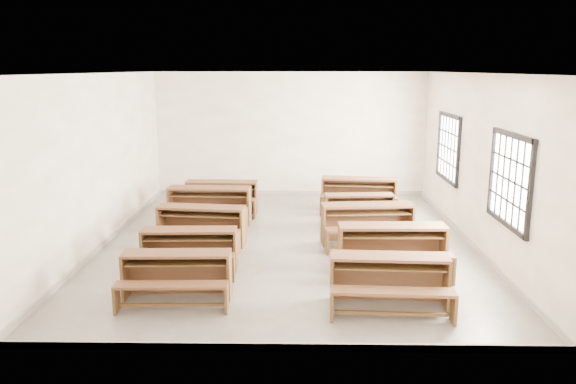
{
  "coord_description": "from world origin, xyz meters",
  "views": [
    {
      "loc": [
        0.17,
        -10.34,
        3.29
      ],
      "look_at": [
        0.0,
        0.0,
        1.0
      ],
      "focal_mm": 35.0,
      "sensor_mm": 36.0,
      "label": 1
    }
  ],
  "objects_px": {
    "desk_set_2": "(201,223)",
    "desk_set_8": "(359,207)",
    "desk_set_6": "(392,245)",
    "desk_set_5": "(389,278)",
    "desk_set_0": "(177,273)",
    "desk_set_4": "(222,195)",
    "desk_set_1": "(189,247)",
    "desk_set_9": "(359,192)",
    "desk_set_3": "(209,203)",
    "desk_set_7": "(368,221)"
  },
  "relations": [
    {
      "from": "desk_set_3",
      "to": "desk_set_6",
      "type": "relative_size",
      "value": 1.02
    },
    {
      "from": "desk_set_5",
      "to": "desk_set_6",
      "type": "bearing_deg",
      "value": 81.84
    },
    {
      "from": "desk_set_5",
      "to": "desk_set_9",
      "type": "bearing_deg",
      "value": 91.36
    },
    {
      "from": "desk_set_0",
      "to": "desk_set_3",
      "type": "height_order",
      "value": "desk_set_3"
    },
    {
      "from": "desk_set_2",
      "to": "desk_set_4",
      "type": "bearing_deg",
      "value": 94.65
    },
    {
      "from": "desk_set_0",
      "to": "desk_set_1",
      "type": "height_order",
      "value": "desk_set_1"
    },
    {
      "from": "desk_set_3",
      "to": "desk_set_7",
      "type": "height_order",
      "value": "desk_set_3"
    },
    {
      "from": "desk_set_4",
      "to": "desk_set_6",
      "type": "xyz_separation_m",
      "value": [
        3.31,
        -3.83,
        0.03
      ]
    },
    {
      "from": "desk_set_4",
      "to": "desk_set_5",
      "type": "distance_m",
      "value": 6.03
    },
    {
      "from": "desk_set_6",
      "to": "desk_set_7",
      "type": "distance_m",
      "value": 1.5
    },
    {
      "from": "desk_set_4",
      "to": "desk_set_6",
      "type": "height_order",
      "value": "desk_set_6"
    },
    {
      "from": "desk_set_3",
      "to": "desk_set_4",
      "type": "xyz_separation_m",
      "value": [
        0.15,
        0.94,
        -0.03
      ]
    },
    {
      "from": "desk_set_1",
      "to": "desk_set_7",
      "type": "bearing_deg",
      "value": 23.39
    },
    {
      "from": "desk_set_6",
      "to": "desk_set_5",
      "type": "bearing_deg",
      "value": -101.92
    },
    {
      "from": "desk_set_3",
      "to": "desk_set_9",
      "type": "relative_size",
      "value": 0.99
    },
    {
      "from": "desk_set_3",
      "to": "desk_set_5",
      "type": "bearing_deg",
      "value": -51.08
    },
    {
      "from": "desk_set_1",
      "to": "desk_set_6",
      "type": "xyz_separation_m",
      "value": [
        3.34,
        -0.01,
        0.05
      ]
    },
    {
      "from": "desk_set_0",
      "to": "desk_set_2",
      "type": "height_order",
      "value": "desk_set_2"
    },
    {
      "from": "desk_set_0",
      "to": "desk_set_5",
      "type": "bearing_deg",
      "value": -5.6
    },
    {
      "from": "desk_set_2",
      "to": "desk_set_7",
      "type": "distance_m",
      "value": 3.16
    },
    {
      "from": "desk_set_3",
      "to": "desk_set_5",
      "type": "relative_size",
      "value": 1.07
    },
    {
      "from": "desk_set_7",
      "to": "desk_set_1",
      "type": "bearing_deg",
      "value": -159.3
    },
    {
      "from": "desk_set_9",
      "to": "desk_set_2",
      "type": "bearing_deg",
      "value": -135.13
    },
    {
      "from": "desk_set_2",
      "to": "desk_set_8",
      "type": "bearing_deg",
      "value": 31.46
    },
    {
      "from": "desk_set_0",
      "to": "desk_set_5",
      "type": "distance_m",
      "value": 3.03
    },
    {
      "from": "desk_set_4",
      "to": "desk_set_9",
      "type": "bearing_deg",
      "value": 4.43
    },
    {
      "from": "desk_set_2",
      "to": "desk_set_8",
      "type": "xyz_separation_m",
      "value": [
        3.15,
        1.48,
        -0.05
      ]
    },
    {
      "from": "desk_set_5",
      "to": "desk_set_6",
      "type": "relative_size",
      "value": 0.96
    },
    {
      "from": "desk_set_5",
      "to": "desk_set_8",
      "type": "relative_size",
      "value": 1.12
    },
    {
      "from": "desk_set_0",
      "to": "desk_set_2",
      "type": "distance_m",
      "value": 2.57
    },
    {
      "from": "desk_set_5",
      "to": "desk_set_4",
      "type": "bearing_deg",
      "value": 123.13
    },
    {
      "from": "desk_set_2",
      "to": "desk_set_8",
      "type": "distance_m",
      "value": 3.48
    },
    {
      "from": "desk_set_3",
      "to": "desk_set_6",
      "type": "height_order",
      "value": "desk_set_3"
    },
    {
      "from": "desk_set_9",
      "to": "desk_set_1",
      "type": "bearing_deg",
      "value": -122.92
    },
    {
      "from": "desk_set_9",
      "to": "desk_set_0",
      "type": "bearing_deg",
      "value": -115.68
    },
    {
      "from": "desk_set_0",
      "to": "desk_set_1",
      "type": "distance_m",
      "value": 1.18
    },
    {
      "from": "desk_set_3",
      "to": "desk_set_5",
      "type": "xyz_separation_m",
      "value": [
        3.18,
        -4.27,
        -0.03
      ]
    },
    {
      "from": "desk_set_3",
      "to": "desk_set_7",
      "type": "bearing_deg",
      "value": -21.14
    },
    {
      "from": "desk_set_0",
      "to": "desk_set_9",
      "type": "relative_size",
      "value": 0.87
    },
    {
      "from": "desk_set_5",
      "to": "desk_set_8",
      "type": "bearing_deg",
      "value": 92.37
    },
    {
      "from": "desk_set_4",
      "to": "desk_set_9",
      "type": "xyz_separation_m",
      "value": [
        3.18,
        0.22,
        0.03
      ]
    },
    {
      "from": "desk_set_2",
      "to": "desk_set_3",
      "type": "distance_m",
      "value": 1.5
    },
    {
      "from": "desk_set_1",
      "to": "desk_set_6",
      "type": "relative_size",
      "value": 0.9
    },
    {
      "from": "desk_set_3",
      "to": "desk_set_8",
      "type": "height_order",
      "value": "desk_set_3"
    },
    {
      "from": "desk_set_6",
      "to": "desk_set_0",
      "type": "bearing_deg",
      "value": -161.17
    },
    {
      "from": "desk_set_5",
      "to": "desk_set_2",
      "type": "bearing_deg",
      "value": 141.14
    },
    {
      "from": "desk_set_1",
      "to": "desk_set_5",
      "type": "distance_m",
      "value": 3.37
    },
    {
      "from": "desk_set_3",
      "to": "desk_set_8",
      "type": "xyz_separation_m",
      "value": [
        3.22,
        -0.02,
        -0.08
      ]
    },
    {
      "from": "desk_set_0",
      "to": "desk_set_4",
      "type": "bearing_deg",
      "value": 88.5
    },
    {
      "from": "desk_set_8",
      "to": "desk_set_9",
      "type": "height_order",
      "value": "desk_set_9"
    }
  ]
}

